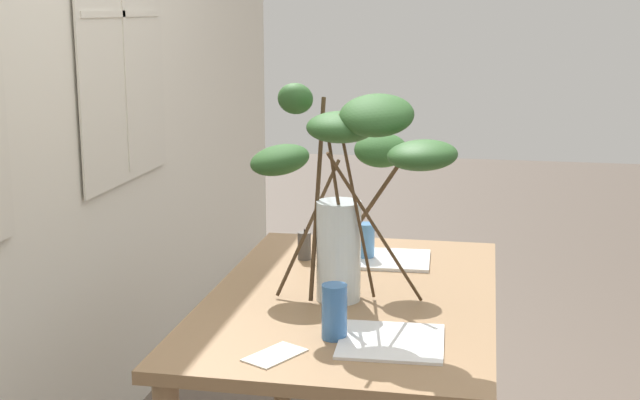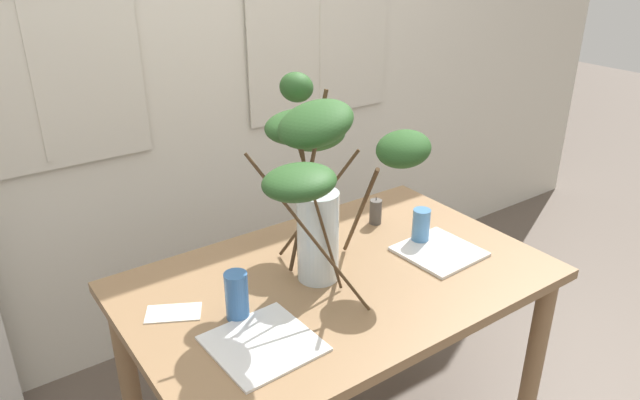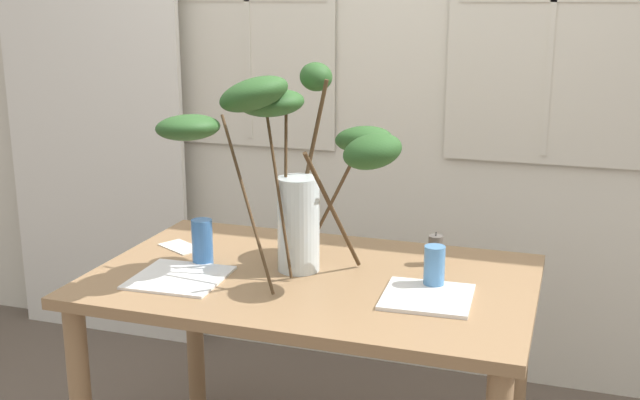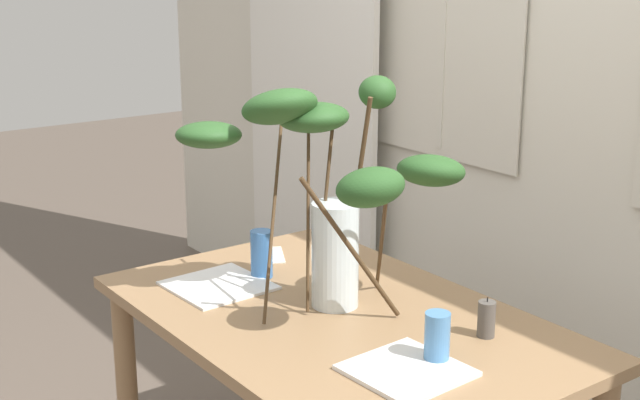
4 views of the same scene
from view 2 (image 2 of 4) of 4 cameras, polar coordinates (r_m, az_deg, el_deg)
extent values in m
cube|color=silver|center=(2.58, -12.69, 16.30)|extent=(5.54, 0.12, 2.85)
cube|color=#93704C|center=(1.95, 1.74, -7.72)|extent=(1.35, 0.86, 0.03)
cylinder|color=#93704C|center=(2.35, 19.86, -14.30)|extent=(0.07, 0.07, 0.72)
cylinder|color=#93704C|center=(2.23, -17.80, -16.26)|extent=(0.07, 0.07, 0.72)
cylinder|color=#93704C|center=(2.73, 7.38, -6.88)|extent=(0.07, 0.07, 0.72)
cylinder|color=silver|center=(1.86, -0.20, -3.50)|extent=(0.13, 0.13, 0.30)
cylinder|color=silver|center=(1.91, -0.19, -6.03)|extent=(0.12, 0.12, 0.10)
cylinder|color=#47331E|center=(1.66, -0.96, -3.39)|extent=(0.27, 0.25, 0.48)
ellipsoid|color=#285123|center=(1.41, -2.02, 1.75)|extent=(0.26, 0.26, 0.09)
cylinder|color=#47331E|center=(1.73, -0.30, -0.66)|extent=(0.13, 0.10, 0.56)
ellipsoid|color=#285123|center=(1.56, -0.44, 7.36)|extent=(0.30, 0.29, 0.18)
cylinder|color=#47331E|center=(1.85, -1.19, 1.51)|extent=(0.14, 0.03, 0.59)
ellipsoid|color=#285123|center=(1.81, -2.28, 10.76)|extent=(0.13, 0.12, 0.11)
cylinder|color=#47331E|center=(1.95, -0.19, -0.40)|extent=(0.23, 0.16, 0.39)
ellipsoid|color=#285123|center=(2.00, -0.20, 6.10)|extent=(0.27, 0.27, 0.13)
cylinder|color=#47331E|center=(1.78, -1.01, -0.58)|extent=(0.03, 0.09, 0.52)
ellipsoid|color=#285123|center=(1.66, -1.97, 7.07)|extent=(0.24, 0.24, 0.10)
cylinder|color=#47331E|center=(1.87, 3.81, -1.28)|extent=(0.11, 0.27, 0.41)
ellipsoid|color=#285123|center=(1.84, 8.00, 4.89)|extent=(0.23, 0.22, 0.15)
cylinder|color=#386BAD|center=(1.73, -7.98, -9.08)|extent=(0.07, 0.07, 0.15)
cylinder|color=#4C84BC|center=(2.14, 9.66, -2.49)|extent=(0.06, 0.06, 0.13)
cube|color=white|center=(1.66, -5.49, -13.54)|extent=(0.28, 0.28, 0.01)
cube|color=white|center=(2.11, 11.34, -4.86)|extent=(0.26, 0.26, 0.01)
cube|color=silver|center=(1.82, -13.87, -10.46)|extent=(0.18, 0.15, 0.00)
cylinder|color=#514C47|center=(2.26, 5.35, -1.13)|extent=(0.05, 0.05, 0.10)
cylinder|color=black|center=(2.23, 5.41, 0.12)|extent=(0.00, 0.00, 0.01)
camera|label=1|loc=(1.79, -91.16, -7.04)|focal=49.40mm
camera|label=3|loc=(1.95, 79.40, -1.44)|focal=44.08mm
camera|label=4|loc=(2.79, 58.09, 12.13)|focal=49.67mm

